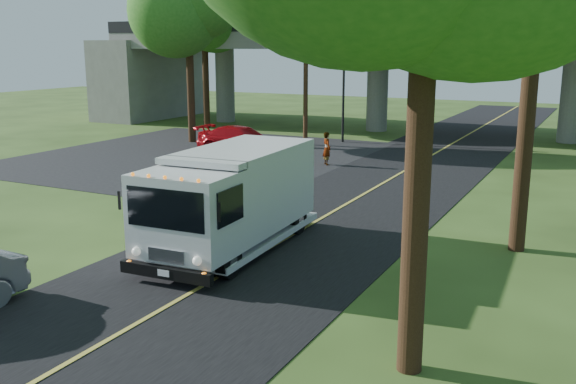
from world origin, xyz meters
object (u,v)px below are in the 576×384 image
Objects in this scene: utility_pole at (306,64)px; pedestrian at (327,149)px; red_sedan at (242,140)px; traffic_signal at (344,88)px; step_van at (232,197)px; tree_left_lot at (189,4)px; tree_left_far at (205,17)px.

pedestrian is (3.70, -5.37, -3.80)m from utility_pole.
utility_pole reaches higher than red_sedan.
red_sedan is at bearing 32.85° from pedestrian.
traffic_signal is 1.05× the size of red_sedan.
tree_left_lot is at bearing 125.38° from step_van.
utility_pole is 1.33× the size of step_van.
red_sedan is (7.66, -8.18, -6.73)m from tree_left_far.
tree_left_lot is at bearing -63.43° from tree_left_far.
tree_left_far reaches higher than step_van.
step_van is 16.46m from red_sedan.
pedestrian is at bearing -55.44° from utility_pole.
utility_pole is at bearing -126.87° from traffic_signal.
traffic_signal is 0.53× the size of tree_left_far.
red_sedan is at bearing 117.29° from step_van.
traffic_signal is 0.77× the size of step_van.
tree_left_lot reaches higher than red_sedan.
red_sedan is 5.44m from pedestrian.
step_van is (12.91, -16.40, -6.38)m from tree_left_lot.
tree_left_far reaches higher than utility_pole.
tree_left_far is (-3.00, 6.00, -0.45)m from tree_left_lot.
tree_left_far is 28.10m from step_van.
utility_pole is 0.91× the size of tree_left_far.
tree_left_lot is (-7.79, -4.16, 4.70)m from traffic_signal.
utility_pole is 10.45m from tree_left_far.
pedestrian is at bearing 99.63° from step_van.
traffic_signal is at bearing -27.93° from red_sedan.
step_van is (6.61, -18.56, -3.07)m from utility_pole.
tree_left_far is at bearing 41.52° from red_sedan.
tree_left_far is at bearing 116.57° from tree_left_lot.
red_sedan is at bearing -46.87° from tree_left_far.
utility_pole reaches higher than traffic_signal.
pedestrian reaches higher than red_sedan.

